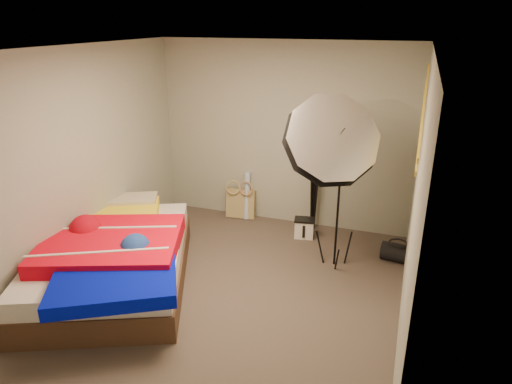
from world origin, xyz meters
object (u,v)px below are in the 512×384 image
at_px(camera_case, 304,229).
at_px(camera_tripod, 315,175).
at_px(bed, 112,256).
at_px(photo_umbrella, 330,142).
at_px(wrapping_roll, 247,196).
at_px(tote_bag, 241,203).
at_px(duffel_bag, 397,253).

distance_m(camera_case, camera_tripod, 0.73).
distance_m(bed, photo_umbrella, 2.65).
xyz_separation_m(wrapping_roll, bed, (-0.77, -2.13, -0.02)).
bearing_deg(camera_tripod, camera_case, -98.50).
relative_size(bed, camera_tripod, 1.93).
distance_m(bed, camera_tripod, 2.77).
distance_m(tote_bag, photo_umbrella, 2.25).
height_order(duffel_bag, photo_umbrella, photo_umbrella).
relative_size(camera_case, photo_umbrella, 0.11).
bearing_deg(duffel_bag, camera_case, 175.30).
bearing_deg(camera_tripod, wrapping_roll, 177.87).
bearing_deg(bed, tote_bag, 72.39).
bearing_deg(camera_tripod, photo_umbrella, -71.35).
xyz_separation_m(tote_bag, photo_umbrella, (1.44, -1.11, 1.33)).
distance_m(tote_bag, duffel_bag, 2.32).
relative_size(wrapping_roll, duffel_bag, 1.90).
relative_size(photo_umbrella, camera_tripod, 1.58).
bearing_deg(duffel_bag, bed, -145.18).
height_order(photo_umbrella, camera_tripod, photo_umbrella).
xyz_separation_m(camera_case, duffel_bag, (1.21, -0.25, -0.01)).
bearing_deg(wrapping_roll, photo_umbrella, -39.54).
relative_size(tote_bag, photo_umbrella, 0.20).
height_order(wrapping_roll, bed, wrapping_roll).
relative_size(tote_bag, camera_case, 1.73).
height_order(wrapping_roll, camera_tripod, camera_tripod).
distance_m(tote_bag, camera_tripod, 1.22).
relative_size(tote_bag, duffel_bag, 1.16).
bearing_deg(photo_umbrella, camera_case, 118.06).
bearing_deg(duffel_bag, wrapping_roll, 171.54).
bearing_deg(tote_bag, wrapping_roll, -5.37).
height_order(duffel_bag, bed, bed).
bearing_deg(bed, camera_case, 46.22).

